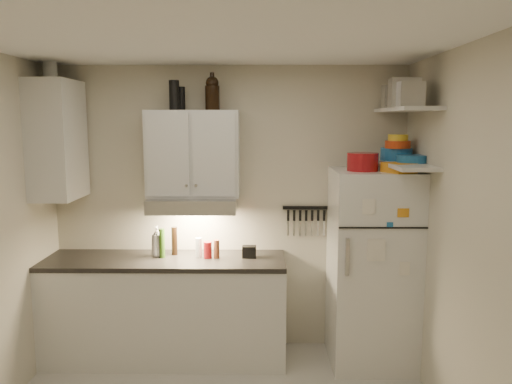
{
  "coord_description": "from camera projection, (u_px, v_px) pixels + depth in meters",
  "views": [
    {
      "loc": [
        0.29,
        -3.02,
        2.12
      ],
      "look_at": [
        0.25,
        0.9,
        1.55
      ],
      "focal_mm": 35.0,
      "sensor_mm": 36.0,
      "label": 1
    }
  ],
  "objects": [
    {
      "name": "growler_b",
      "position": [
        213.0,
        96.0,
        4.34
      ],
      "size": [
        0.13,
        0.13,
        0.25
      ],
      "primitive_type": null,
      "rotation": [
        0.0,
        0.0,
        0.34
      ],
      "color": "black",
      "rests_on": "upper_cabinet"
    },
    {
      "name": "plates",
      "position": [
        412.0,
        159.0,
        4.03
      ],
      "size": [
        0.32,
        0.32,
        0.06
      ],
      "primitive_type": "cylinder",
      "rotation": [
        0.0,
        0.0,
        -0.43
      ],
      "color": "#1C5F9E",
      "rests_on": "shelf_lo"
    },
    {
      "name": "book_stack",
      "position": [
        399.0,
        168.0,
        3.98
      ],
      "size": [
        0.26,
        0.29,
        0.08
      ],
      "primitive_type": "cube",
      "rotation": [
        0.0,
        0.0,
        0.41
      ],
      "color": "orange",
      "rests_on": "fridge"
    },
    {
      "name": "bowl_yellow",
      "position": [
        398.0,
        138.0,
        4.18
      ],
      "size": [
        0.17,
        0.17,
        0.05
      ],
      "primitive_type": "cylinder",
      "color": "yellow",
      "rests_on": "bowl_orange"
    },
    {
      "name": "upper_cabinet",
      "position": [
        194.0,
        154.0,
        4.36
      ],
      "size": [
        0.8,
        0.33,
        0.75
      ],
      "primitive_type": "cube",
      "color": "silver",
      "rests_on": "back_wall"
    },
    {
      "name": "range_hood",
      "position": [
        194.0,
        204.0,
        4.35
      ],
      "size": [
        0.76,
        0.46,
        0.12
      ],
      "primitive_type": "cube",
      "color": "silver",
      "rests_on": "back_wall"
    },
    {
      "name": "clear_bottle",
      "position": [
        199.0,
        247.0,
        4.39
      ],
      "size": [
        0.07,
        0.07,
        0.17
      ],
      "primitive_type": "cylinder",
      "rotation": [
        0.0,
        0.0,
        0.26
      ],
      "color": "silver",
      "rests_on": "countertop"
    },
    {
      "name": "shelf_hi",
      "position": [
        406.0,
        109.0,
        3.98
      ],
      "size": [
        0.3,
        0.95,
        0.03
      ],
      "primitive_type": "cube",
      "color": "silver",
      "rests_on": "right_wall"
    },
    {
      "name": "tin_b",
      "position": [
        409.0,
        94.0,
        3.7
      ],
      "size": [
        0.19,
        0.19,
        0.18
      ],
      "primitive_type": "cube",
      "rotation": [
        0.0,
        0.0,
        0.03
      ],
      "color": "#AAAAAD",
      "rests_on": "shelf_hi"
    },
    {
      "name": "right_wall",
      "position": [
        474.0,
        253.0,
        3.09
      ],
      "size": [
        0.02,
        3.0,
        2.6
      ],
      "primitive_type": "cube",
      "color": "beige",
      "rests_on": "ground"
    },
    {
      "name": "spice_jar",
      "position": [
        374.0,
        165.0,
        4.13
      ],
      "size": [
        0.07,
        0.07,
        0.1
      ],
      "primitive_type": "cylinder",
      "rotation": [
        0.0,
        0.0,
        -0.14
      ],
      "color": "silver",
      "rests_on": "fridge"
    },
    {
      "name": "bowl_orange",
      "position": [
        398.0,
        145.0,
        4.19
      ],
      "size": [
        0.21,
        0.21,
        0.06
      ],
      "primitive_type": "cylinder",
      "color": "#C03912",
      "rests_on": "bowl_teal"
    },
    {
      "name": "thermos_b",
      "position": [
        174.0,
        95.0,
        4.27
      ],
      "size": [
        0.11,
        0.11,
        0.25
      ],
      "primitive_type": "cylinder",
      "rotation": [
        0.0,
        0.0,
        0.39
      ],
      "color": "black",
      "rests_on": "upper_cabinet"
    },
    {
      "name": "bowl_teal",
      "position": [
        396.0,
        154.0,
        4.25
      ],
      "size": [
        0.26,
        0.26,
        0.11
      ],
      "primitive_type": "cylinder",
      "color": "#1C5F9E",
      "rests_on": "shelf_lo"
    },
    {
      "name": "growler_a",
      "position": [
        212.0,
        93.0,
        4.26
      ],
      "size": [
        0.14,
        0.14,
        0.29
      ],
      "primitive_type": null,
      "rotation": [
        0.0,
        0.0,
        0.15
      ],
      "color": "black",
      "rests_on": "upper_cabinet"
    },
    {
      "name": "knife_strip",
      "position": [
        306.0,
        208.0,
        4.57
      ],
      "size": [
        0.42,
        0.02,
        0.03
      ],
      "primitive_type": "cube",
      "color": "black",
      "rests_on": "back_wall"
    },
    {
      "name": "oil_bottle",
      "position": [
        162.0,
        243.0,
        4.36
      ],
      "size": [
        0.06,
        0.06,
        0.26
      ],
      "primitive_type": "cylinder",
      "rotation": [
        0.0,
        0.0,
        -0.33
      ],
      "color": "#325D17",
      "rests_on": "countertop"
    },
    {
      "name": "dutch_oven",
      "position": [
        363.0,
        162.0,
        4.12
      ],
      "size": [
        0.32,
        0.32,
        0.15
      ],
      "primitive_type": "cylinder",
      "rotation": [
        0.0,
        0.0,
        0.3
      ],
      "color": "maroon",
      "rests_on": "fridge"
    },
    {
      "name": "side_jar",
      "position": [
        50.0,
        71.0,
        4.17
      ],
      "size": [
        0.13,
        0.13,
        0.15
      ],
      "primitive_type": "cylinder",
      "rotation": [
        0.0,
        0.0,
        -0.19
      ],
      "color": "silver",
      "rests_on": "side_cabinet"
    },
    {
      "name": "shelf_lo",
      "position": [
        404.0,
        164.0,
        4.04
      ],
      "size": [
        0.3,
        0.95,
        0.03
      ],
      "primitive_type": "cube",
      "color": "silver",
      "rests_on": "right_wall"
    },
    {
      "name": "tin_a",
      "position": [
        404.0,
        93.0,
        3.81
      ],
      "size": [
        0.23,
        0.22,
        0.22
      ],
      "primitive_type": "cube",
      "rotation": [
        0.0,
        0.0,
        -0.1
      ],
      "color": "#AAAAAD",
      "rests_on": "shelf_hi"
    },
    {
      "name": "countertop",
      "position": [
        165.0,
        261.0,
        4.36
      ],
      "size": [
        2.1,
        0.62,
        0.04
      ],
      "primitive_type": "cube",
      "color": "black",
      "rests_on": "base_cabinet"
    },
    {
      "name": "ceiling",
      "position": [
        212.0,
        35.0,
        2.92
      ],
      "size": [
        3.2,
        3.0,
        0.02
      ],
      "primitive_type": "cube",
      "color": "white",
      "rests_on": "ground"
    },
    {
      "name": "red_jar",
      "position": [
        208.0,
        250.0,
        4.35
      ],
      "size": [
        0.09,
        0.09,
        0.15
      ],
      "primitive_type": "cylinder",
      "rotation": [
        0.0,
        0.0,
        -0.19
      ],
      "color": "maroon",
      "rests_on": "countertop"
    },
    {
      "name": "base_cabinet",
      "position": [
        166.0,
        311.0,
        4.42
      ],
      "size": [
        2.1,
        0.6,
        0.88
      ],
      "primitive_type": "cube",
      "color": "silver",
      "rests_on": "floor"
    },
    {
      "name": "soap_bottle",
      "position": [
        157.0,
        239.0,
        4.4
      ],
      "size": [
        0.12,
        0.12,
        0.3
      ],
      "primitive_type": "imported",
      "rotation": [
        0.0,
        0.0,
        -0.02
      ],
      "color": "silver",
      "rests_on": "countertop"
    },
    {
      "name": "vinegar_bottle",
      "position": [
        174.0,
        241.0,
        4.45
      ],
      "size": [
        0.06,
        0.06,
        0.25
      ],
      "primitive_type": "cylinder",
      "rotation": [
        0.0,
        0.0,
        0.23
      ],
      "color": "black",
      "rests_on": "countertop"
    },
    {
      "name": "back_wall",
      "position": [
        230.0,
        209.0,
        4.6
      ],
      "size": [
        3.2,
        0.02,
        2.6
      ],
      "primitive_type": "cube",
      "color": "beige",
      "rests_on": "ground"
    },
    {
      "name": "pepper_mill",
      "position": [
        217.0,
        249.0,
        4.35
      ],
      "size": [
        0.05,
        0.05,
        0.16
      ],
      "primitive_type": "cylinder",
      "rotation": [
        0.0,
        0.0,
        -0.08
      ],
      "color": "brown",
      "rests_on": "countertop"
    },
    {
      "name": "fridge",
      "position": [
        372.0,
        268.0,
        4.31
      ],
      "size": [
        0.7,
        0.68,
        1.7
      ],
      "primitive_type": "cube",
      "color": "silver",
      "rests_on": "floor"
    },
    {
      "name": "thermos_a",
      "position": [
        181.0,
        99.0,
        4.36
      ],
      "size": [
        0.07,
        0.07,
        0.2
      ],
      "primitive_type": "cylinder",
      "rotation": [
        0.0,
        0.0,
        0.0
      ],
      "color": "black",
      "rests_on": "upper_cabinet"
    },
    {
      "name": "caddy",
      "position": [
        249.0,
        252.0,
        4.37
      ],
      "size": [
        0.12,
        0.09,
        0.1
      ],
      "primitive_type": "cube",
      "rotation": [
        0.0,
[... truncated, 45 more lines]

